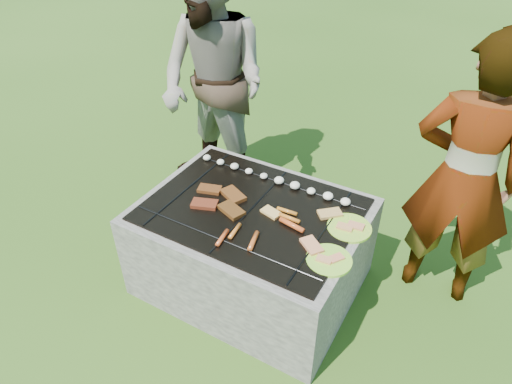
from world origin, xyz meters
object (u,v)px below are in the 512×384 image
fire_pit (252,249)px  plate_near (329,260)px  cook (464,179)px  bystander (214,85)px  plate_far (349,228)px

fire_pit → plate_near: bearing=-16.7°
cook → bystander: size_ratio=0.90×
plate_far → bystander: size_ratio=0.16×
cook → plate_near: bearing=51.2°
fire_pit → cook: 1.31m
plate_near → cook: (0.48, 0.74, 0.23)m
cook → bystander: 1.83m
plate_far → bystander: (-1.34, 0.65, 0.32)m
plate_far → bystander: bearing=154.0°
plate_near → bystander: bystander is taller
fire_pit → plate_far: 0.66m
fire_pit → plate_far: (0.56, 0.12, 0.33)m
fire_pit → plate_far: plate_far is taller
bystander → plate_near: bearing=-24.2°
fire_pit → plate_near: size_ratio=4.35×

